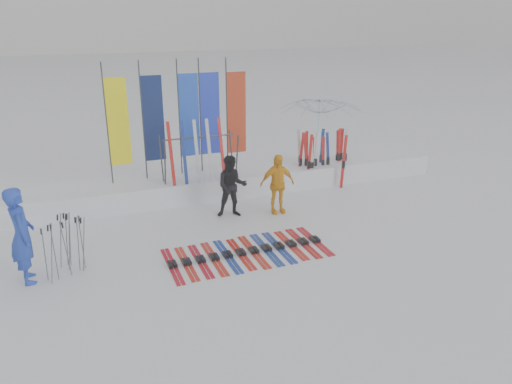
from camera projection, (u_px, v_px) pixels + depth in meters
name	position (u px, v px, depth m)	size (l,w,h in m)	color
ground	(275.00, 262.00, 10.50)	(120.00, 120.00, 0.00)	white
snow_bank	(212.00, 183.00, 14.43)	(14.00, 1.60, 0.60)	white
person_blue	(22.00, 235.00, 9.45)	(0.70, 0.46, 1.93)	blue
person_black	(232.00, 186.00, 12.61)	(0.78, 0.61, 1.60)	black
person_yellow	(277.00, 184.00, 12.84)	(0.92, 0.38, 1.58)	#FCAC10
tent_canopy	(320.00, 134.00, 16.27)	(2.67, 2.72, 2.45)	white
ski_row	(247.00, 252.00, 10.86)	(3.48, 1.68, 0.07)	#B10E1A
pole_cluster	(66.00, 245.00, 9.88)	(0.82, 0.70, 1.23)	#595B60
feather_flags	(182.00, 117.00, 13.70)	(3.88, 0.24, 3.20)	#383A3F
ski_rack	(199.00, 151.00, 13.56)	(2.04, 0.80, 1.23)	#383A3F
upright_skis	(321.00, 158.00, 15.09)	(1.61, 0.98, 1.67)	silver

